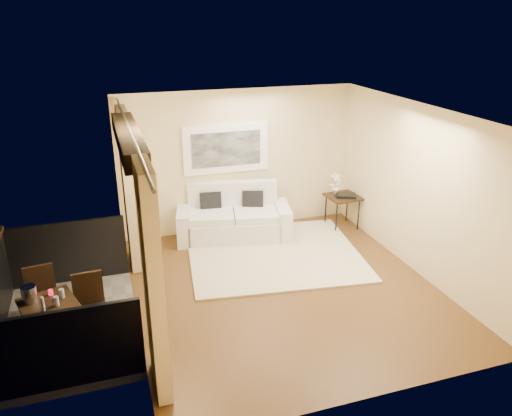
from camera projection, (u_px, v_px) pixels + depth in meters
floor at (284, 288)px, 7.72m from camera, size 5.00×5.00×0.00m
room_shell at (128, 138)px, 6.18m from camera, size 5.00×6.40×5.00m
balcony at (55, 316)px, 6.70m from camera, size 1.81×2.60×1.17m
curtains at (138, 226)px, 6.62m from camera, size 0.16×4.80×2.64m
artwork at (226, 149)px, 9.23m from camera, size 1.62×0.07×0.92m
rug at (274, 254)px, 8.75m from camera, size 3.24×2.92×0.04m
sofa at (234, 219)px, 9.38m from camera, size 2.22×1.31×1.00m
side_table at (343, 199)px, 9.72m from camera, size 0.63×0.63×0.65m
tray at (346, 195)px, 9.65m from camera, size 0.46×0.41×0.05m
orchid at (336, 183)px, 9.70m from camera, size 0.27×0.22×0.46m
bistro_table at (49, 308)px, 6.02m from camera, size 0.78×0.78×0.73m
balcony_chair_far at (41, 288)px, 6.74m from camera, size 0.43×0.43×0.88m
balcony_chair_near at (90, 301)px, 6.44m from camera, size 0.40×0.41×0.88m
ice_bucket at (29, 294)px, 5.98m from camera, size 0.18×0.18×0.20m
candle at (51, 292)px, 6.14m from camera, size 0.06×0.06×0.07m
vase at (43, 304)px, 5.80m from camera, size 0.04×0.04×0.18m
glass_a at (56, 301)px, 5.91m from camera, size 0.06×0.06×0.12m
glass_b at (62, 293)px, 6.07m from camera, size 0.06×0.06×0.12m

